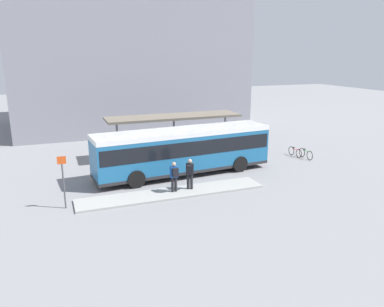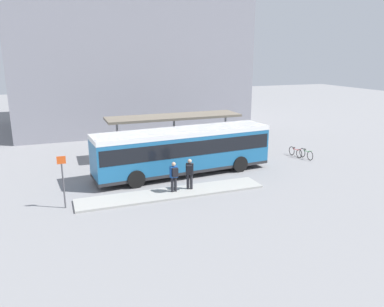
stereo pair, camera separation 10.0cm
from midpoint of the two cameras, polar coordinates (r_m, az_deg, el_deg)
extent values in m
plane|color=gray|center=(25.09, -1.38, -3.14)|extent=(120.00, 120.00, 0.00)
cube|color=#9E9E99|center=(21.59, -3.10, -6.05)|extent=(10.85, 1.80, 0.12)
cube|color=#1E6093|center=(24.62, -1.40, 0.61)|extent=(11.98, 3.45, 2.69)
cube|color=white|center=(24.35, -1.42, 3.33)|extent=(12.00, 3.48, 0.30)
cube|color=black|center=(24.54, -1.41, 1.34)|extent=(11.74, 3.46, 0.94)
cube|color=black|center=(27.43, 9.88, 2.57)|extent=(0.27, 2.27, 1.03)
cube|color=#28282B|center=(24.96, -1.38, -2.16)|extent=(11.99, 3.46, 0.20)
cylinder|color=black|center=(27.56, 4.55, -0.33)|extent=(1.11, 0.37, 1.09)
cylinder|color=black|center=(25.62, 7.20, -1.59)|extent=(1.11, 0.37, 1.09)
cylinder|color=black|center=(24.82, -10.25, -2.26)|extent=(1.11, 0.37, 1.09)
cylinder|color=black|center=(22.65, -8.62, -3.88)|extent=(1.11, 0.37, 1.09)
cylinder|color=#232328|center=(21.49, -3.11, -4.76)|extent=(0.16, 0.16, 0.86)
cylinder|color=#232328|center=(21.55, -2.62, -4.70)|extent=(0.16, 0.16, 0.86)
cube|color=#194799|center=(21.28, -2.89, -2.82)|extent=(0.44, 0.25, 0.65)
cube|color=black|center=(21.07, -2.68, -2.91)|extent=(0.33, 0.22, 0.49)
sphere|color=tan|center=(21.14, -2.91, -1.63)|extent=(0.23, 0.23, 0.23)
cylinder|color=#232328|center=(21.91, -0.72, -4.31)|extent=(0.17, 0.17, 0.89)
cylinder|color=#232328|center=(21.90, -0.20, -4.32)|extent=(0.17, 0.17, 0.89)
cube|color=black|center=(21.66, -0.46, -2.38)|extent=(0.50, 0.39, 0.66)
cube|color=black|center=(21.43, -0.49, -2.48)|extent=(0.39, 0.33, 0.51)
sphere|color=tan|center=(21.52, -0.46, -1.17)|extent=(0.24, 0.24, 0.24)
torus|color=black|center=(29.62, 17.40, -0.29)|extent=(0.06, 0.72, 0.72)
torus|color=black|center=(30.37, 16.32, 0.16)|extent=(0.06, 0.72, 0.72)
cylinder|color=#287F3D|center=(29.93, 16.89, 0.37)|extent=(0.05, 0.76, 0.04)
cylinder|color=#287F3D|center=(30.08, 16.69, 0.34)|extent=(0.04, 0.04, 0.35)
cube|color=black|center=(30.04, 16.71, 0.67)|extent=(0.07, 0.18, 0.04)
cylinder|color=#287F3D|center=(29.61, 17.34, 0.35)|extent=(0.48, 0.04, 0.03)
torus|color=black|center=(30.04, 15.87, 0.01)|extent=(0.07, 0.69, 0.69)
torus|color=black|center=(30.74, 14.81, 0.42)|extent=(0.07, 0.69, 0.69)
cylinder|color=red|center=(30.33, 15.36, 0.62)|extent=(0.06, 0.72, 0.04)
cylinder|color=red|center=(30.47, 15.16, 0.59)|extent=(0.04, 0.04, 0.34)
cube|color=black|center=(30.43, 15.19, 0.90)|extent=(0.08, 0.18, 0.04)
cylinder|color=red|center=(30.03, 15.80, 0.61)|extent=(0.48, 0.05, 0.03)
cube|color=#706656|center=(28.93, -2.90, 5.62)|extent=(10.36, 2.65, 0.18)
cylinder|color=gray|center=(28.22, -11.40, 1.80)|extent=(0.16, 0.16, 3.02)
cylinder|color=gray|center=(30.84, 4.95, 3.15)|extent=(0.16, 0.16, 3.02)
cylinder|color=gray|center=(29.23, -2.86, 2.53)|extent=(0.16, 0.16, 3.02)
cylinder|color=slate|center=(26.01, -10.00, -2.18)|extent=(0.65, 0.65, 0.46)
sphere|color=#286B2D|center=(25.86, -10.05, -1.10)|extent=(0.75, 0.75, 0.75)
cylinder|color=#4C4C51|center=(20.40, -19.07, -4.76)|extent=(0.08, 0.08, 2.40)
cube|color=#D84C19|center=(19.99, -19.41, -0.97)|extent=(0.44, 0.03, 0.40)
cube|color=gray|center=(43.41, -10.24, 17.25)|extent=(23.42, 14.94, 19.39)
camera|label=1|loc=(0.05, -90.12, -0.03)|focal=35.00mm
camera|label=2|loc=(0.05, 89.88, 0.03)|focal=35.00mm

